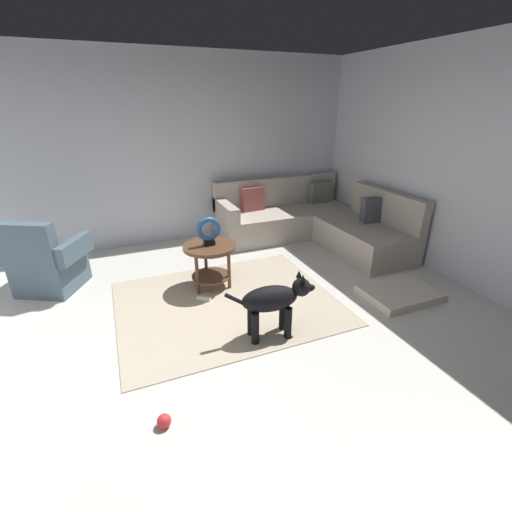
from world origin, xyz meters
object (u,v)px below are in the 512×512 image
object	(u,v)px
armchair	(47,265)
side_table	(210,255)
dog	(274,301)
dog_toy_rope	(204,299)
sectional_couch	(312,223)
torus_sculpture	(209,230)
dog_bed_mat	(399,293)
dog_toy_ball	(164,421)

from	to	relation	value
armchair	side_table	size ratio (longest dim) A/B	1.64
dog	dog_toy_rope	bearing A→B (deg)	-146.74
sectional_couch	torus_sculpture	world-z (taller)	sectional_couch
side_table	dog_bed_mat	distance (m)	2.18
dog_bed_mat	dog_toy_rope	xyz separation A→B (m)	(-2.05, 0.76, -0.02)
side_table	dog_toy_ball	distance (m)	2.01
torus_sculpture	dog_bed_mat	size ratio (longest dim) A/B	0.41
dog_toy_rope	dog	bearing A→B (deg)	-63.11
sectional_couch	dog_bed_mat	size ratio (longest dim) A/B	2.81
dog_toy_rope	dog_bed_mat	bearing A→B (deg)	-20.33
armchair	dog_toy_ball	xyz separation A→B (m)	(0.89, -2.44, -0.27)
dog	torus_sculpture	bearing A→B (deg)	-160.18
dog	dog_toy_ball	bearing A→B (deg)	-53.77
dog_bed_mat	dog_toy_ball	size ratio (longest dim) A/B	8.27
sectional_couch	dog_bed_mat	bearing A→B (deg)	-90.36
side_table	dog_toy_rope	distance (m)	0.51
torus_sculpture	dog_bed_mat	bearing A→B (deg)	-28.75
dog	dog_toy_ball	xyz separation A→B (m)	(-1.12, -0.64, -0.33)
armchair	torus_sculpture	world-z (taller)	armchair
sectional_couch	dog_toy_ball	xyz separation A→B (m)	(-2.74, -2.68, -0.24)
dog	side_table	bearing A→B (deg)	-160.18
armchair	dog_toy_rope	bearing A→B (deg)	-3.35
side_table	dog_toy_rope	xyz separation A→B (m)	(-0.17, -0.27, -0.39)
side_table	torus_sculpture	distance (m)	0.29
armchair	dog_bed_mat	size ratio (longest dim) A/B	1.23
side_table	torus_sculpture	bearing A→B (deg)	0.00
armchair	torus_sculpture	bearing A→B (deg)	6.59
torus_sculpture	dog_toy_ball	bearing A→B (deg)	-115.33
dog_bed_mat	dog_toy_ball	xyz separation A→B (m)	(-2.73, -0.75, 0.00)
torus_sculpture	dog_toy_rope	size ratio (longest dim) A/B	2.05
armchair	dog_toy_rope	distance (m)	1.85
armchair	dog	world-z (taller)	armchair
torus_sculpture	dog_toy_rope	xyz separation A→B (m)	(-0.17, -0.27, -0.69)
dog	dog_toy_ball	world-z (taller)	dog
armchair	side_table	bearing A→B (deg)	6.59
dog_bed_mat	sectional_couch	bearing A→B (deg)	89.64
torus_sculpture	dog_bed_mat	world-z (taller)	torus_sculpture
sectional_couch	dog	world-z (taller)	sectional_couch
sectional_couch	armchair	world-z (taller)	same
sectional_couch	dog_toy_rope	bearing A→B (deg)	-150.36
side_table	torus_sculpture	size ratio (longest dim) A/B	1.84
side_table	dog_toy_rope	size ratio (longest dim) A/B	3.77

